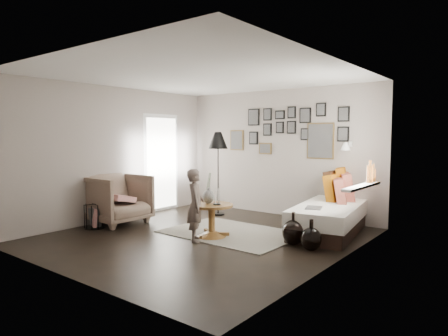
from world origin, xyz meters
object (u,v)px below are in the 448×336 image
Objects in this scene: daybed at (333,212)px; demijohn_large at (293,232)px; armchair at (118,199)px; demijohn_small at (311,239)px; magazine_basket at (95,216)px; vase at (209,194)px; pedestal_table at (212,222)px; floor_lamp at (218,143)px; child at (196,205)px.

demijohn_large is at bearing -104.90° from daybed.
demijohn_small is at bearing -80.02° from armchair.
vase is at bearing 21.94° from magazine_basket.
armchair reaches higher than pedestal_table.
floor_lamp is 2.82m from magazine_basket.
magazine_basket is 2.11m from child.
child reaches higher than magazine_basket.
demijohn_small is (1.70, 0.26, -0.53)m from vase.
daybed is 4.58× the size of demijohn_large.
vase reaches higher than demijohn_large.
child is (1.04, -1.86, -0.92)m from floor_lamp.
demijohn_large reaches higher than magazine_basket.
daybed reaches higher than pedestal_table.
pedestal_table is 2.24m from floor_lamp.
child reaches higher than daybed.
vase is (-0.08, 0.02, 0.45)m from pedestal_table.
floor_lamp is at bearing 125.51° from pedestal_table.
child is (2.03, 0.45, 0.36)m from magazine_basket.
armchair is at bearing 87.26° from magazine_basket.
armchair is at bearing -160.19° from daybed.
armchair is (-2.05, -0.29, 0.21)m from pedestal_table.
magazine_basket is at bearing 61.48° from child.
magazine_basket is (-3.47, -2.37, -0.13)m from daybed.
vase is 1.49m from demijohn_large.
pedestal_table is 1.65m from demijohn_small.
pedestal_table reaches higher than demijohn_large.
daybed is 3.93m from armchair.
daybed is (1.48, 1.57, -0.36)m from vase.
magazine_basket is 3.55m from demijohn_large.
armchair is 3.40m from demijohn_large.
daybed reaches higher than demijohn_large.
demijohn_large is 1.10× the size of demijohn_small.
pedestal_table is 0.46m from child.
pedestal_table is 0.40× the size of floor_lamp.
daybed is 4.21m from magazine_basket.
floor_lamp is (0.96, 1.82, 1.03)m from armchair.
armchair reaches higher than demijohn_small.
vase reaches higher than pedestal_table.
vase is at bearing -56.19° from floor_lamp.
child is at bearing -150.84° from demijohn_large.
daybed reaches higher than demijohn_small.
armchair reaches higher than magazine_basket.
vase is 1.98m from floor_lamp.
daybed reaches higher than vase.
magazine_basket is at bearing -160.56° from demijohn_large.
demijohn_large is at bearing -101.75° from child.
child is at bearing -90.15° from armchair.
magazine_basket is 3.85m from demijohn_small.
magazine_basket is 0.94× the size of demijohn_small.
demijohn_large is at bearing 17.35° from pedestal_table.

